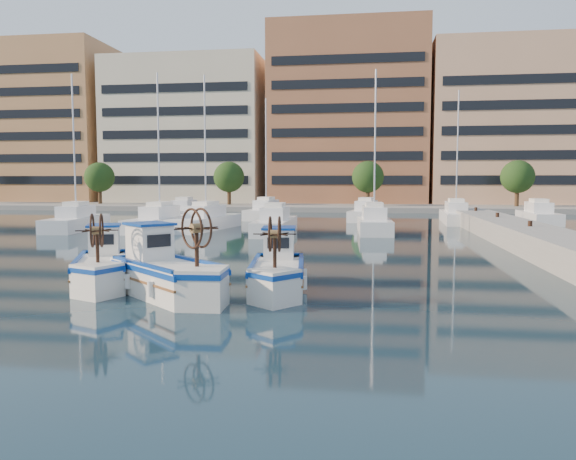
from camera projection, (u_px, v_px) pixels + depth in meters
The scene contains 7 objects.
ground at pixel (240, 290), 18.87m from camera, with size 300.00×300.00×0.00m, color #1A3244.
quay at pixel (567, 251), 24.83m from camera, with size 3.00×60.00×1.20m, color gray.
waterfront at pixel (406, 129), 80.68m from camera, with size 180.00×40.00×25.60m.
yacht_marina at pixel (296, 219), 46.14m from camera, with size 39.02×22.34×11.50m.
fishing_boat_a at pixel (103, 265), 19.71m from camera, with size 3.13×4.40×2.65m.
fishing_boat_b at pixel (165, 271), 17.94m from camera, with size 4.56×4.38×2.90m.
fishing_boat_c at pixel (278, 270), 18.72m from camera, with size 2.17×4.31×2.63m.
Camera 1 is at (4.32, -18.19, 3.67)m, focal length 35.00 mm.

